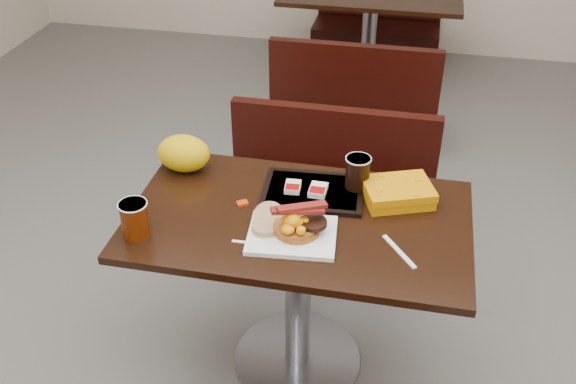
% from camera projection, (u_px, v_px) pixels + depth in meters
% --- Properties ---
extents(floor, '(6.00, 7.00, 0.01)m').
position_uv_depth(floor, '(297.00, 361.00, 2.74)').
color(floor, slate).
rests_on(floor, ground).
extents(table_near, '(1.20, 0.70, 0.75)m').
position_uv_depth(table_near, '(298.00, 295.00, 2.53)').
color(table_near, black).
rests_on(table_near, floor).
extents(bench_near_n, '(1.00, 0.46, 0.72)m').
position_uv_depth(bench_near_n, '(326.00, 197.00, 3.10)').
color(bench_near_n, black).
rests_on(bench_near_n, floor).
extents(table_far, '(1.20, 0.70, 0.75)m').
position_uv_depth(table_far, '(368.00, 45.00, 4.63)').
color(table_far, black).
rests_on(table_far, floor).
extents(bench_far_s, '(1.00, 0.46, 0.72)m').
position_uv_depth(bench_far_s, '(356.00, 89.00, 4.07)').
color(bench_far_s, black).
rests_on(bench_far_s, floor).
extents(bench_far_n, '(1.00, 0.46, 0.72)m').
position_uv_depth(bench_far_n, '(377.00, 14.00, 5.20)').
color(bench_far_n, black).
rests_on(bench_far_n, floor).
extents(platter, '(0.32, 0.26, 0.02)m').
position_uv_depth(platter, '(292.00, 235.00, 2.21)').
color(platter, white).
rests_on(platter, table_near).
extents(pancake_stack, '(0.17, 0.17, 0.03)m').
position_uv_depth(pancake_stack, '(297.00, 227.00, 2.21)').
color(pancake_stack, '#AA5F1C').
rests_on(pancake_stack, platter).
extents(sausage_patty, '(0.12, 0.12, 0.01)m').
position_uv_depth(sausage_patty, '(313.00, 223.00, 2.19)').
color(sausage_patty, black).
rests_on(sausage_patty, pancake_stack).
extents(scrambled_eggs, '(0.11, 0.10, 0.05)m').
position_uv_depth(scrambled_eggs, '(293.00, 222.00, 2.16)').
color(scrambled_eggs, orange).
rests_on(scrambled_eggs, pancake_stack).
extents(bacon_strips, '(0.20, 0.15, 0.01)m').
position_uv_depth(bacon_strips, '(298.00, 210.00, 2.16)').
color(bacon_strips, '#4A050D').
rests_on(bacon_strips, scrambled_eggs).
extents(muffin_bottom, '(0.10, 0.10, 0.02)m').
position_uv_depth(muffin_bottom, '(266.00, 227.00, 2.22)').
color(muffin_bottom, '#A78258').
rests_on(muffin_bottom, platter).
extents(muffin_top, '(0.12, 0.12, 0.06)m').
position_uv_depth(muffin_top, '(269.00, 215.00, 2.25)').
color(muffin_top, '#A78258').
rests_on(muffin_top, platter).
extents(coffee_cup_near, '(0.11, 0.11, 0.13)m').
position_uv_depth(coffee_cup_near, '(135.00, 219.00, 2.19)').
color(coffee_cup_near, '#7E2804').
rests_on(coffee_cup_near, table_near).
extents(fork, '(0.11, 0.02, 0.00)m').
position_uv_depth(fork, '(244.00, 242.00, 2.19)').
color(fork, white).
rests_on(fork, table_near).
extents(knife, '(0.12, 0.16, 0.00)m').
position_uv_depth(knife, '(399.00, 251.00, 2.15)').
color(knife, white).
rests_on(knife, table_near).
extents(condiment_syrup, '(0.05, 0.05, 0.01)m').
position_uv_depth(condiment_syrup, '(242.00, 203.00, 2.37)').
color(condiment_syrup, red).
rests_on(condiment_syrup, table_near).
extents(condiment_ketchup, '(0.06, 0.05, 0.01)m').
position_uv_depth(condiment_ketchup, '(291.00, 216.00, 2.31)').
color(condiment_ketchup, '#8C0504').
rests_on(condiment_ketchup, table_near).
extents(tray, '(0.39, 0.29, 0.02)m').
position_uv_depth(tray, '(313.00, 192.00, 2.43)').
color(tray, black).
rests_on(tray, table_near).
extents(hashbrown_sleeve_left, '(0.06, 0.08, 0.02)m').
position_uv_depth(hashbrown_sleeve_left, '(293.00, 187.00, 2.42)').
color(hashbrown_sleeve_left, silver).
rests_on(hashbrown_sleeve_left, tray).
extents(hashbrown_sleeve_right, '(0.06, 0.09, 0.02)m').
position_uv_depth(hashbrown_sleeve_right, '(318.00, 190.00, 2.40)').
color(hashbrown_sleeve_right, silver).
rests_on(hashbrown_sleeve_right, tray).
extents(coffee_cup_far, '(0.11, 0.11, 0.12)m').
position_uv_depth(coffee_cup_far, '(358.00, 172.00, 2.41)').
color(coffee_cup_far, black).
rests_on(coffee_cup_far, tray).
extents(clamshell, '(0.29, 0.26, 0.07)m').
position_uv_depth(clamshell, '(398.00, 193.00, 2.38)').
color(clamshell, '#CC7A03').
rests_on(clamshell, table_near).
extents(paper_bag, '(0.25, 0.21, 0.14)m').
position_uv_depth(paper_bag, '(184.00, 153.00, 2.53)').
color(paper_bag, '#CBBD06').
rests_on(paper_bag, table_near).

